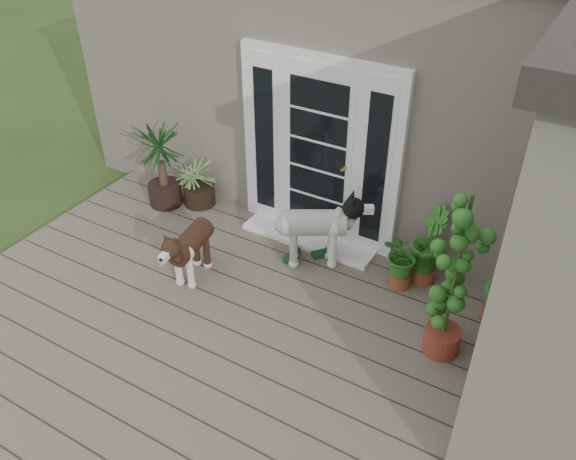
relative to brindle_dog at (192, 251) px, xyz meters
The scene contains 14 objects.
deck 1.32m from the brindle_dog, 40.22° to the right, with size 6.20×4.60×0.12m, color #6B5B4C.
house_main 3.73m from the brindle_dog, 74.38° to the left, with size 7.40×4.00×3.10m, color #665E54.
door_unit 1.75m from the brindle_dog, 61.24° to the left, with size 1.90×0.14×2.15m, color white.
door_step 1.44m from the brindle_dog, 57.33° to the left, with size 1.60×0.40×0.05m, color white.
brindle_dog is the anchor object (origin of this frame).
white_dog 1.32m from the brindle_dog, 40.73° to the left, with size 0.39×0.92×0.77m, color silver, non-canonical shape.
spider_plant 1.44m from the brindle_dog, 124.69° to the left, with size 0.66×0.66×0.70m, color #A2BE75, non-canonical shape.
yucca 1.56m from the brindle_dog, 140.83° to the left, with size 0.79×0.79×1.14m, color black, non-canonical shape.
herb_a 2.20m from the brindle_dog, 26.19° to the left, with size 0.45×0.45×0.57m, color #19581A.
herb_b 2.46m from the brindle_dog, 28.91° to the left, with size 0.44×0.44×0.66m, color #235C1A.
herb_c 3.14m from the brindle_dog, 17.60° to the left, with size 0.41×0.41×0.64m, color #2B651C.
sapling 2.72m from the brindle_dog, ahead, with size 0.52×0.52×1.77m, color #1B611F, non-canonical shape.
clog_left 1.14m from the brindle_dog, 46.13° to the left, with size 0.13×0.29×0.09m, color #17391A, non-canonical shape.
clog_right 1.47m from the brindle_dog, 44.07° to the left, with size 0.12×0.27×0.08m, color #163820, non-canonical shape.
Camera 1 is at (2.38, -2.51, 4.21)m, focal length 36.67 mm.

